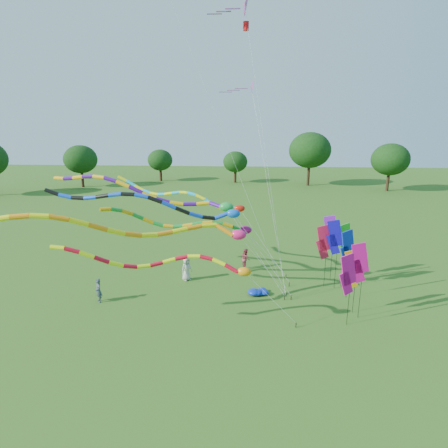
# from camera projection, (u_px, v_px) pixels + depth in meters

# --- Properties ---
(ground) EXTENTS (160.00, 160.00, 0.00)m
(ground) POSITION_uv_depth(u_px,v_px,m) (247.00, 331.00, 21.04)
(ground) COLOR #2E5C18
(ground) RESTS_ON ground
(tree_ring) EXTENTS (120.93, 121.39, 9.59)m
(tree_ring) POSITION_uv_depth(u_px,v_px,m) (180.00, 226.00, 22.00)
(tree_ring) COLOR #382314
(tree_ring) RESTS_ON ground
(tube_kite_red) EXTENTS (12.31, 2.57, 6.04)m
(tube_kite_red) POSITION_uv_depth(u_px,v_px,m) (176.00, 263.00, 19.76)
(tube_kite_red) COLOR black
(tube_kite_red) RESTS_ON ground
(tube_kite_orange) EXTENTS (15.11, 6.09, 7.55)m
(tube_kite_orange) POSITION_uv_depth(u_px,v_px,m) (158.00, 229.00, 21.33)
(tube_kite_orange) COLOR black
(tube_kite_orange) RESTS_ON ground
(tube_kite_purple) EXTENTS (15.85, 2.64, 8.58)m
(tube_kite_purple) POSITION_uv_depth(u_px,v_px,m) (157.00, 194.00, 24.54)
(tube_kite_purple) COLOR black
(tube_kite_purple) RESTS_ON ground
(tube_kite_blue) EXTENTS (14.87, 1.81, 8.00)m
(tube_kite_blue) POSITION_uv_depth(u_px,v_px,m) (164.00, 206.00, 22.44)
(tube_kite_blue) COLOR black
(tube_kite_blue) RESTS_ON ground
(tube_kite_cyan) EXTENTS (12.88, 3.48, 7.80)m
(tube_kite_cyan) POSITION_uv_depth(u_px,v_px,m) (191.00, 198.00, 27.13)
(tube_kite_cyan) COLOR black
(tube_kite_cyan) RESTS_ON ground
(tube_kite_green) EXTENTS (12.47, 2.91, 6.44)m
(tube_kite_green) POSITION_uv_depth(u_px,v_px,m) (197.00, 224.00, 25.93)
(tube_kite_green) COLOR black
(tube_kite_green) RESTS_ON ground
(delta_kite_high_a) EXTENTS (5.27, 2.75, 18.74)m
(delta_kite_high_a) POSITION_uv_depth(u_px,v_px,m) (245.00, 7.00, 22.07)
(delta_kite_high_a) COLOR black
(delta_kite_high_a) RESTS_ON ground
(delta_kite_high_c) EXTENTS (4.77, 5.49, 14.58)m
(delta_kite_high_c) POSITION_uv_depth(u_px,v_px,m) (251.00, 86.00, 25.98)
(delta_kite_high_c) COLOR black
(delta_kite_high_c) RESTS_ON ground
(banner_pole_blue_a) EXTENTS (1.09, 0.56, 4.77)m
(banner_pole_blue_a) POSITION_uv_depth(u_px,v_px,m) (347.00, 248.00, 24.01)
(banner_pole_blue_a) COLOR black
(banner_pole_blue_a) RESTS_ON ground
(banner_pole_magenta_b) EXTENTS (1.16, 0.16, 4.75)m
(banner_pole_magenta_b) POSITION_uv_depth(u_px,v_px,m) (359.00, 263.00, 21.55)
(banner_pole_magenta_b) COLOR black
(banner_pole_magenta_b) RESTS_ON ground
(banner_pole_orange) EXTENTS (1.16, 0.16, 4.10)m
(banner_pole_orange) POSITION_uv_depth(u_px,v_px,m) (352.00, 269.00, 22.35)
(banner_pole_orange) COLOR black
(banner_pole_orange) RESTS_ON ground
(banner_pole_blue_b) EXTENTS (1.16, 0.27, 5.00)m
(banner_pole_blue_b) POSITION_uv_depth(u_px,v_px,m) (335.00, 237.00, 25.49)
(banner_pole_blue_b) COLOR black
(banner_pole_blue_b) RESTS_ON ground
(banner_pole_violet) EXTENTS (1.16, 0.21, 4.93)m
(banner_pole_violet) POSITION_uv_depth(u_px,v_px,m) (330.00, 232.00, 26.96)
(banner_pole_violet) COLOR black
(banner_pole_violet) RESTS_ON ground
(banner_pole_magenta_a) EXTENTS (1.10, 0.54, 4.41)m
(banner_pole_magenta_a) POSITION_uv_depth(u_px,v_px,m) (348.00, 275.00, 20.77)
(banner_pole_magenta_a) COLOR black
(banner_pole_magenta_a) RESTS_ON ground
(banner_pole_green) EXTENTS (1.10, 0.53, 4.44)m
(banner_pole_green) POSITION_uv_depth(u_px,v_px,m) (345.00, 240.00, 26.78)
(banner_pole_green) COLOR black
(banner_pole_green) RESTS_ON ground
(banner_pole_red) EXTENTS (1.16, 0.26, 4.57)m
(banner_pole_red) POSITION_uv_depth(u_px,v_px,m) (324.00, 242.00, 25.85)
(banner_pole_red) COLOR black
(banner_pole_red) RESTS_ON ground
(blue_nylon_heap) EXTENTS (1.40, 1.04, 0.38)m
(blue_nylon_heap) POSITION_uv_depth(u_px,v_px,m) (259.00, 292.00, 25.49)
(blue_nylon_heap) COLOR #0C28A1
(blue_nylon_heap) RESTS_ON ground
(person_a) EXTENTS (1.01, 1.00, 1.76)m
(person_a) POSITION_uv_depth(u_px,v_px,m) (187.00, 269.00, 27.56)
(person_a) COLOR #B9B8A7
(person_a) RESTS_ON ground
(person_b) EXTENTS (0.67, 0.69, 1.60)m
(person_b) POSITION_uv_depth(u_px,v_px,m) (98.00, 291.00, 24.21)
(person_b) COLOR #3B4653
(person_b) RESTS_ON ground
(person_c) EXTENTS (0.82, 0.95, 1.68)m
(person_c) POSITION_uv_depth(u_px,v_px,m) (246.00, 259.00, 29.69)
(person_c) COLOR #943640
(person_c) RESTS_ON ground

